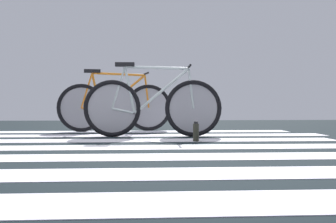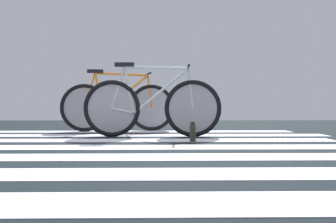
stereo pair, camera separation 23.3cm
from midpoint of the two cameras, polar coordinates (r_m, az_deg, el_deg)
name	(u,v)px [view 2 (the right image)]	position (r m, az deg, el deg)	size (l,w,h in m)	color
ground	(99,151)	(3.81, -7.73, -5.33)	(18.00, 14.00, 0.02)	black
crosswalk_markings	(92,152)	(3.62, -8.53, -5.47)	(5.48, 5.75, 0.00)	silver
bicycle_1_of_2	(152,106)	(5.23, -0.93, 0.73)	(1.74, 0.52, 0.93)	black
bicycle_2_of_2	(118,106)	(6.37, -5.77, 0.76)	(1.72, 0.55, 0.93)	black
water_bottle	(193,132)	(4.56, 4.86, -2.84)	(0.07, 0.07, 0.22)	#2B2B21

